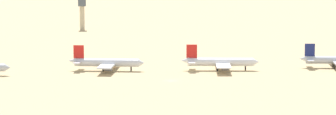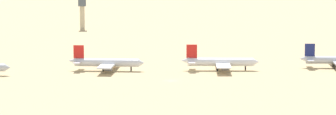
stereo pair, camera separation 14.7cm
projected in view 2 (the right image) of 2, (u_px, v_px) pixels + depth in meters
name	position (u px, v px, depth m)	size (l,w,h in m)	color
ground	(171.00, 81.00, 350.50)	(4000.00, 4000.00, 0.00)	tan
parked_jet_red_3	(106.00, 63.00, 376.42)	(35.02, 29.91, 11.61)	silver
parked_jet_red_4	(220.00, 62.00, 377.55)	(35.94, 30.47, 11.87)	white
parked_jet_navy_5	(336.00, 60.00, 384.73)	(34.29, 29.17, 11.34)	silver
control_tower	(82.00, 11.00, 547.77)	(5.20, 5.20, 20.08)	#C6B793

